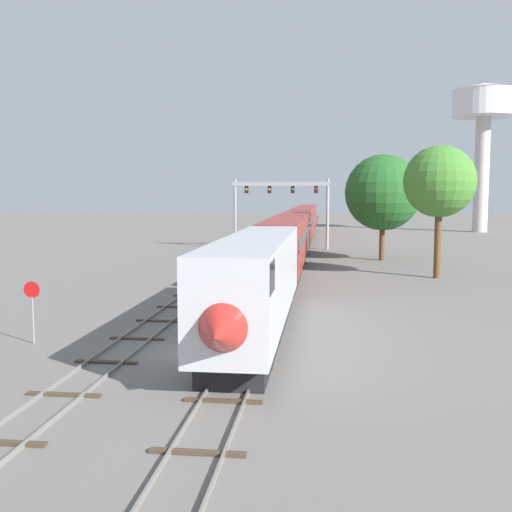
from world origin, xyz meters
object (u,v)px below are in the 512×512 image
object	(u,v)px
passenger_train	(297,231)
trackside_tree_mid	(440,182)
trackside_tree_left	(383,193)
water_tower	(484,112)
stop_sign	(32,303)
signal_gantry	(281,198)

from	to	relation	value
passenger_train	trackside_tree_mid	distance (m)	23.41
trackside_tree_left	passenger_train	bearing A→B (deg)	145.60
water_tower	stop_sign	world-z (taller)	water_tower
passenger_train	stop_sign	bearing A→B (deg)	-102.93
passenger_train	signal_gantry	bearing A→B (deg)	112.82
stop_sign	trackside_tree_left	distance (m)	42.26
signal_gantry	trackside_tree_mid	distance (m)	28.59
passenger_train	stop_sign	size ratio (longest dim) A/B	35.23
stop_sign	trackside_tree_left	xyz separation A→B (m)	(19.10, 37.34, 5.11)
passenger_train	water_tower	xyz separation A→B (m)	(30.98, 43.36, 18.66)
signal_gantry	trackside_tree_left	bearing A→B (deg)	-45.57
trackside_tree_left	trackside_tree_mid	size ratio (longest dim) A/B	1.01
trackside_tree_mid	water_tower	bearing A→B (deg)	73.43
water_tower	trackside_tree_left	world-z (taller)	water_tower
signal_gantry	passenger_train	bearing A→B (deg)	-67.18
trackside_tree_mid	stop_sign	bearing A→B (deg)	-132.52
stop_sign	trackside_tree_mid	bearing A→B (deg)	47.48
passenger_train	water_tower	bearing A→B (deg)	54.46
trackside_tree_left	signal_gantry	bearing A→B (deg)	134.43
signal_gantry	trackside_tree_mid	bearing A→B (deg)	-59.21
trackside_tree_left	water_tower	bearing A→B (deg)	66.20
passenger_train	water_tower	world-z (taller)	water_tower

